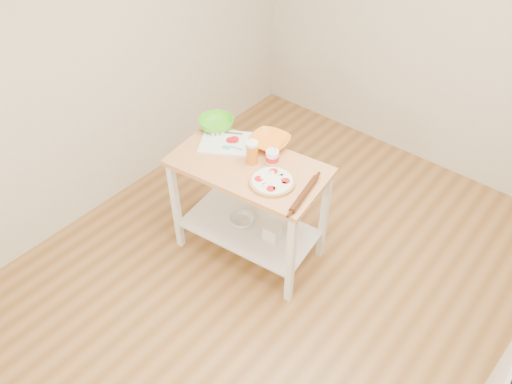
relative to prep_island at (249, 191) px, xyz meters
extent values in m
cube|color=#9E6D3A|center=(0.60, -0.20, -0.66)|extent=(4.00, 4.50, 0.02)
cube|color=beige|center=(0.60, 2.06, 0.70)|extent=(4.00, 0.02, 2.70)
cube|color=beige|center=(-1.41, -0.20, 0.70)|extent=(0.02, 4.50, 2.70)
cube|color=tan|center=(0.00, 0.00, 0.23)|extent=(1.19, 0.75, 0.04)
cube|color=white|center=(0.00, 0.00, -0.40)|extent=(1.10, 0.68, 0.02)
cube|color=white|center=(-0.48, -0.32, -0.22)|extent=(0.06, 0.06, 0.86)
cube|color=white|center=(-0.54, 0.19, -0.22)|extent=(0.06, 0.06, 0.86)
cube|color=white|center=(0.54, -0.19, -0.22)|extent=(0.06, 0.06, 0.86)
cube|color=white|center=(0.48, 0.32, -0.22)|extent=(0.06, 0.06, 0.86)
cylinder|color=tan|center=(0.25, -0.05, 0.26)|extent=(0.32, 0.32, 0.02)
cylinder|color=tan|center=(0.25, -0.05, 0.27)|extent=(0.32, 0.32, 0.01)
cylinder|color=white|center=(0.25, -0.05, 0.27)|extent=(0.28, 0.28, 0.01)
cylinder|color=red|center=(0.33, 0.00, 0.28)|extent=(0.06, 0.06, 0.01)
cylinder|color=red|center=(0.20, 0.03, 0.28)|extent=(0.06, 0.06, 0.01)
cylinder|color=red|center=(0.18, -0.10, 0.28)|extent=(0.06, 0.06, 0.01)
cylinder|color=red|center=(0.30, -0.13, 0.28)|extent=(0.06, 0.06, 0.01)
sphere|color=white|center=(0.28, 0.00, 0.28)|extent=(0.04, 0.04, 0.04)
sphere|color=white|center=(0.21, 0.01, 0.28)|extent=(0.04, 0.04, 0.04)
sphere|color=white|center=(0.19, -0.07, 0.28)|extent=(0.04, 0.04, 0.04)
sphere|color=white|center=(0.26, -0.13, 0.28)|extent=(0.04, 0.04, 0.04)
plane|color=#1C621C|center=(0.34, -0.02, 0.28)|extent=(0.03, 0.03, 0.00)
plane|color=#1C621C|center=(0.27, 0.03, 0.28)|extent=(0.03, 0.03, 0.00)
plane|color=#1C621C|center=(0.20, 0.00, 0.28)|extent=(0.04, 0.04, 0.00)
plane|color=#1C621C|center=(0.19, -0.07, 0.28)|extent=(0.03, 0.03, 0.00)
plane|color=#1C621C|center=(0.24, -0.12, 0.28)|extent=(0.03, 0.03, 0.00)
plane|color=#1C621C|center=(0.32, -0.11, 0.28)|extent=(0.04, 0.04, 0.00)
plane|color=#1C621C|center=(0.33, -0.02, 0.28)|extent=(0.03, 0.03, 0.00)
plane|color=#1C621C|center=(0.27, 0.02, 0.28)|extent=(0.03, 0.03, 0.00)
cube|color=white|center=(-0.29, 0.09, 0.26)|extent=(0.50, 0.47, 0.01)
cube|color=#F4EACC|center=(-0.43, 0.09, 0.28)|extent=(0.03, 0.03, 0.02)
cube|color=#F4EACC|center=(-0.40, 0.11, 0.28)|extent=(0.03, 0.03, 0.02)
cube|color=#F4EACC|center=(-0.37, 0.13, 0.28)|extent=(0.03, 0.03, 0.02)
cube|color=#F4EACC|center=(-0.44, 0.12, 0.28)|extent=(0.03, 0.03, 0.02)
cube|color=#F4EACC|center=(-0.41, 0.14, 0.28)|extent=(0.03, 0.03, 0.02)
cube|color=#F4EACC|center=(-0.39, 0.16, 0.28)|extent=(0.03, 0.03, 0.02)
cylinder|color=red|center=(-0.28, 0.12, 0.27)|extent=(0.07, 0.07, 0.01)
cylinder|color=red|center=(-0.27, 0.13, 0.28)|extent=(0.07, 0.07, 0.01)
cylinder|color=red|center=(-0.26, 0.14, 0.28)|extent=(0.07, 0.07, 0.01)
cube|color=#3EB5AA|center=(-0.24, 0.03, 0.27)|extent=(0.07, 0.05, 0.01)
cylinder|color=#3EB5AA|center=(-0.18, 0.07, 0.27)|extent=(0.10, 0.04, 0.01)
cube|color=silver|center=(-0.34, 0.19, 0.27)|extent=(0.16, 0.11, 0.00)
cube|color=black|center=(-0.44, 0.11, 0.27)|extent=(0.10, 0.07, 0.01)
imported|color=orange|center=(-0.03, 0.27, 0.29)|extent=(0.33, 0.33, 0.07)
imported|color=#4FCB21|center=(-0.48, 0.18, 0.30)|extent=(0.31, 0.31, 0.09)
cylinder|color=orange|center=(0.00, 0.04, 0.33)|extent=(0.08, 0.08, 0.15)
cylinder|color=white|center=(0.00, 0.04, 0.42)|extent=(0.09, 0.09, 0.02)
cylinder|color=white|center=(0.12, 0.11, 0.31)|extent=(0.09, 0.09, 0.11)
cylinder|color=red|center=(0.12, 0.11, 0.31)|extent=(0.10, 0.10, 0.04)
cylinder|color=silver|center=(0.14, 0.11, 0.40)|extent=(0.01, 0.06, 0.12)
cylinder|color=#4F2612|center=(0.50, -0.02, 0.28)|extent=(0.11, 0.38, 0.04)
imported|color=silver|center=(-0.07, 0.00, -0.35)|extent=(0.23, 0.23, 0.06)
cube|color=white|center=(0.21, 0.03, -0.33)|extent=(0.13, 0.13, 0.12)
camera|label=1|loc=(1.81, -2.09, 2.48)|focal=35.00mm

